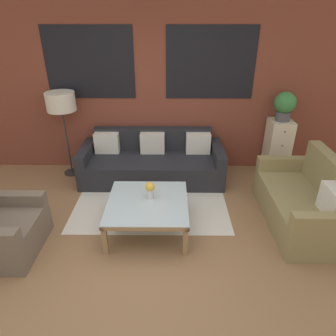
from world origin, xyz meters
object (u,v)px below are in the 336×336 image
at_px(settee_vintage, 304,203).
at_px(flower_vase, 150,189).
at_px(coffee_table, 148,205).
at_px(floor_lamp, 61,104).
at_px(couch_dark, 152,163).
at_px(potted_plant, 285,105).
at_px(drawer_cabinet, 277,147).

xyz_separation_m(settee_vintage, flower_vase, (-1.99, -0.08, 0.24)).
height_order(coffee_table, flower_vase, flower_vase).
height_order(coffee_table, floor_lamp, floor_lamp).
bearing_deg(couch_dark, potted_plant, 5.64).
bearing_deg(coffee_table, flower_vase, 68.07).
height_order(settee_vintage, floor_lamp, floor_lamp).
bearing_deg(couch_dark, drawer_cabinet, 5.64).
bearing_deg(flower_vase, potted_plant, 36.10).
xyz_separation_m(couch_dark, coffee_table, (0.02, -1.37, 0.08)).
bearing_deg(floor_lamp, potted_plant, 0.93).
bearing_deg(drawer_cabinet, coffee_table, -142.92).
distance_m(settee_vintage, flower_vase, 2.01).
distance_m(couch_dark, coffee_table, 1.37).
distance_m(coffee_table, drawer_cabinet, 2.62).
relative_size(couch_dark, drawer_cabinet, 2.42).
xyz_separation_m(settee_vintage, drawer_cabinet, (0.06, 1.42, 0.17)).
xyz_separation_m(drawer_cabinet, flower_vase, (-2.06, -1.50, 0.08)).
height_order(couch_dark, drawer_cabinet, drawer_cabinet).
bearing_deg(coffee_table, floor_lamp, 133.42).
bearing_deg(couch_dark, coffee_table, -89.23).
distance_m(potted_plant, flower_vase, 2.63).
distance_m(couch_dark, flower_vase, 1.32).
distance_m(settee_vintage, coffee_table, 2.03).
xyz_separation_m(floor_lamp, flower_vase, (1.47, -1.44, -0.67)).
distance_m(floor_lamp, potted_plant, 3.53).
bearing_deg(settee_vintage, flower_vase, -177.68).
distance_m(couch_dark, floor_lamp, 1.71).
bearing_deg(flower_vase, drawer_cabinet, 36.10).
bearing_deg(flower_vase, coffee_table, -111.93).
bearing_deg(drawer_cabinet, floor_lamp, -179.07).
bearing_deg(settee_vintage, potted_plant, 87.43).
relative_size(settee_vintage, drawer_cabinet, 1.62).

